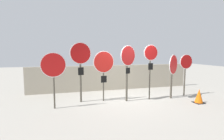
{
  "coord_description": "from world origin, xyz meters",
  "views": [
    {
      "loc": [
        -2.71,
        -7.2,
        2.17
      ],
      "look_at": [
        -0.7,
        0.0,
        1.38
      ],
      "focal_mm": 28.0,
      "sensor_mm": 36.0,
      "label": 1
    }
  ],
  "objects_px": {
    "stop_sign_5": "(173,68)",
    "stop_sign_4": "(151,59)",
    "stop_sign_0": "(53,68)",
    "stop_sign_2": "(104,65)",
    "stop_sign_1": "(81,60)",
    "stop_sign_3": "(128,63)",
    "stop_sign_6": "(186,66)",
    "traffic_cone_0": "(199,96)"
  },
  "relations": [
    {
      "from": "stop_sign_5",
      "to": "stop_sign_4",
      "type": "bearing_deg",
      "value": 139.98
    },
    {
      "from": "stop_sign_0",
      "to": "stop_sign_2",
      "type": "height_order",
      "value": "stop_sign_2"
    },
    {
      "from": "stop_sign_1",
      "to": "stop_sign_4",
      "type": "xyz_separation_m",
      "value": [
        3.05,
        -0.42,
        0.03
      ]
    },
    {
      "from": "stop_sign_3",
      "to": "stop_sign_4",
      "type": "relative_size",
      "value": 0.98
    },
    {
      "from": "stop_sign_1",
      "to": "stop_sign_6",
      "type": "bearing_deg",
      "value": -13.28
    },
    {
      "from": "stop_sign_1",
      "to": "stop_sign_2",
      "type": "bearing_deg",
      "value": -17.68
    },
    {
      "from": "stop_sign_2",
      "to": "stop_sign_6",
      "type": "bearing_deg",
      "value": -9.84
    },
    {
      "from": "stop_sign_2",
      "to": "stop_sign_6",
      "type": "distance_m",
      "value": 4.08
    },
    {
      "from": "stop_sign_1",
      "to": "stop_sign_2",
      "type": "height_order",
      "value": "stop_sign_1"
    },
    {
      "from": "stop_sign_6",
      "to": "traffic_cone_0",
      "type": "xyz_separation_m",
      "value": [
        -0.26,
        -1.23,
        -1.17
      ]
    },
    {
      "from": "stop_sign_1",
      "to": "stop_sign_6",
      "type": "xyz_separation_m",
      "value": [
        5.05,
        -0.23,
        -0.35
      ]
    },
    {
      "from": "stop_sign_5",
      "to": "stop_sign_6",
      "type": "bearing_deg",
      "value": -17.66
    },
    {
      "from": "stop_sign_6",
      "to": "stop_sign_4",
      "type": "bearing_deg",
      "value": -177.56
    },
    {
      "from": "stop_sign_1",
      "to": "stop_sign_3",
      "type": "relative_size",
      "value": 1.05
    },
    {
      "from": "stop_sign_0",
      "to": "stop_sign_5",
      "type": "xyz_separation_m",
      "value": [
        5.2,
        0.11,
        -0.17
      ]
    },
    {
      "from": "stop_sign_3",
      "to": "traffic_cone_0",
      "type": "distance_m",
      "value": 3.34
    },
    {
      "from": "stop_sign_0",
      "to": "stop_sign_1",
      "type": "bearing_deg",
      "value": 24.06
    },
    {
      "from": "stop_sign_4",
      "to": "traffic_cone_0",
      "type": "relative_size",
      "value": 4.11
    },
    {
      "from": "stop_sign_2",
      "to": "stop_sign_5",
      "type": "distance_m",
      "value": 3.19
    },
    {
      "from": "stop_sign_2",
      "to": "stop_sign_3",
      "type": "xyz_separation_m",
      "value": [
        0.99,
        -0.3,
        0.1
      ]
    },
    {
      "from": "stop_sign_2",
      "to": "stop_sign_4",
      "type": "height_order",
      "value": "stop_sign_4"
    },
    {
      "from": "stop_sign_3",
      "to": "stop_sign_6",
      "type": "bearing_deg",
      "value": -23.24
    },
    {
      "from": "stop_sign_1",
      "to": "stop_sign_6",
      "type": "distance_m",
      "value": 5.07
    },
    {
      "from": "stop_sign_2",
      "to": "traffic_cone_0",
      "type": "distance_m",
      "value": 4.26
    },
    {
      "from": "stop_sign_3",
      "to": "traffic_cone_0",
      "type": "height_order",
      "value": "stop_sign_3"
    },
    {
      "from": "stop_sign_6",
      "to": "traffic_cone_0",
      "type": "height_order",
      "value": "stop_sign_6"
    },
    {
      "from": "stop_sign_2",
      "to": "stop_sign_5",
      "type": "bearing_deg",
      "value": -15.42
    },
    {
      "from": "stop_sign_5",
      "to": "traffic_cone_0",
      "type": "bearing_deg",
      "value": -89.72
    },
    {
      "from": "stop_sign_0",
      "to": "stop_sign_1",
      "type": "distance_m",
      "value": 1.26
    },
    {
      "from": "traffic_cone_0",
      "to": "stop_sign_2",
      "type": "bearing_deg",
      "value": 160.68
    },
    {
      "from": "stop_sign_0",
      "to": "stop_sign_1",
      "type": "xyz_separation_m",
      "value": [
        1.06,
        0.63,
        0.25
      ]
    },
    {
      "from": "stop_sign_3",
      "to": "stop_sign_5",
      "type": "distance_m",
      "value": 2.2
    },
    {
      "from": "stop_sign_6",
      "to": "stop_sign_2",
      "type": "bearing_deg",
      "value": 175.57
    },
    {
      "from": "stop_sign_1",
      "to": "stop_sign_5",
      "type": "bearing_deg",
      "value": -17.77
    },
    {
      "from": "stop_sign_1",
      "to": "traffic_cone_0",
      "type": "distance_m",
      "value": 5.24
    },
    {
      "from": "stop_sign_2",
      "to": "stop_sign_5",
      "type": "height_order",
      "value": "stop_sign_2"
    },
    {
      "from": "stop_sign_0",
      "to": "traffic_cone_0",
      "type": "xyz_separation_m",
      "value": [
        5.86,
        -0.83,
        -1.27
      ]
    },
    {
      "from": "stop_sign_2",
      "to": "stop_sign_4",
      "type": "distance_m",
      "value": 2.11
    },
    {
      "from": "stop_sign_3",
      "to": "traffic_cone_0",
      "type": "relative_size",
      "value": 4.05
    },
    {
      "from": "stop_sign_4",
      "to": "stop_sign_6",
      "type": "xyz_separation_m",
      "value": [
        2.01,
        0.19,
        -0.37
      ]
    },
    {
      "from": "traffic_cone_0",
      "to": "stop_sign_4",
      "type": "bearing_deg",
      "value": 149.22
    },
    {
      "from": "stop_sign_6",
      "to": "traffic_cone_0",
      "type": "relative_size",
      "value": 3.39
    }
  ]
}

